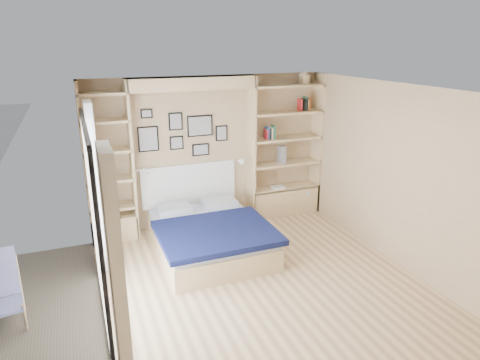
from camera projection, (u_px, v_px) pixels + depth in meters
name	position (u px, v px, depth m)	size (l,w,h in m)	color
ground	(263.00, 284.00, 5.58)	(4.50, 4.50, 0.00)	#DBBD83
room_shell	(199.00, 176.00, 6.46)	(4.50, 4.50, 4.50)	tan
bed	(209.00, 235.00, 6.37)	(1.61, 2.11, 1.07)	tan
photo_gallery	(182.00, 133.00, 6.89)	(1.48, 0.02, 0.82)	black
reading_lamps	(196.00, 166.00, 6.91)	(1.92, 0.12, 0.15)	silver
shelf_decor	(272.00, 123.00, 7.26)	(3.51, 0.23, 2.03)	#AA252C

